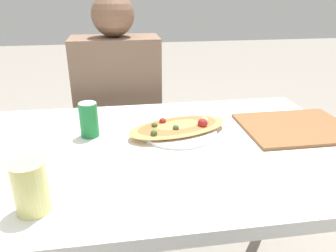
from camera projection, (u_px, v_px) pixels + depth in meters
dining_table at (155, 165)px, 1.13m from camera, size 1.37×0.86×0.75m
chair_far_seated at (120, 125)px, 1.87m from camera, size 0.40×0.40×0.91m
person_seated at (118, 97)px, 1.68m from camera, size 0.43×0.26×1.23m
pizza_main at (179, 128)px, 1.20m from camera, size 0.41×0.28×0.06m
soda_can at (89, 120)px, 1.16m from camera, size 0.07×0.07×0.12m
drink_glass at (31, 187)px, 0.76m from camera, size 0.08×0.08×0.13m
serving_tray at (296, 127)px, 1.24m from camera, size 0.40×0.32×0.01m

